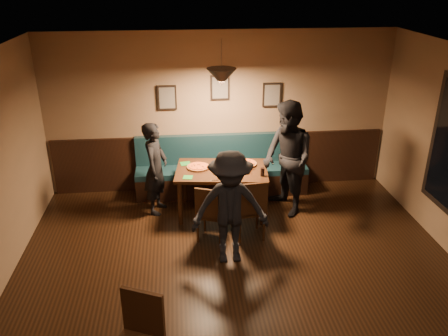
# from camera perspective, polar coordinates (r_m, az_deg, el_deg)

# --- Properties ---
(floor) EXTENTS (7.00, 7.00, 0.00)m
(floor) POSITION_cam_1_polar(r_m,az_deg,el_deg) (5.63, 3.12, -17.74)
(floor) COLOR black
(floor) RESTS_ON ground
(ceiling) EXTENTS (7.00, 7.00, 0.00)m
(ceiling) POSITION_cam_1_polar(r_m,az_deg,el_deg) (4.32, 3.95, 11.34)
(ceiling) COLOR silver
(ceiling) RESTS_ON ground
(wall_back) EXTENTS (6.00, 0.00, 6.00)m
(wall_back) POSITION_cam_1_polar(r_m,az_deg,el_deg) (8.04, -0.51, 6.89)
(wall_back) COLOR #8C704F
(wall_back) RESTS_ON ground
(wainscot) EXTENTS (5.88, 0.06, 1.00)m
(wainscot) POSITION_cam_1_polar(r_m,az_deg,el_deg) (8.31, -0.47, 0.88)
(wainscot) COLOR black
(wainscot) RESTS_ON ground
(booth_bench) EXTENTS (3.00, 0.60, 1.00)m
(booth_bench) POSITION_cam_1_polar(r_m,az_deg,el_deg) (8.07, -0.28, 0.15)
(booth_bench) COLOR #0F232D
(booth_bench) RESTS_ON ground
(picture_left) EXTENTS (0.32, 0.04, 0.42)m
(picture_left) POSITION_cam_1_polar(r_m,az_deg,el_deg) (7.89, -7.09, 8.67)
(picture_left) COLOR black
(picture_left) RESTS_ON wall_back
(picture_center) EXTENTS (0.32, 0.04, 0.42)m
(picture_center) POSITION_cam_1_polar(r_m,az_deg,el_deg) (7.89, -0.50, 9.96)
(picture_center) COLOR black
(picture_center) RESTS_ON wall_back
(picture_right) EXTENTS (0.32, 0.04, 0.42)m
(picture_right) POSITION_cam_1_polar(r_m,az_deg,el_deg) (8.06, 5.97, 9.03)
(picture_right) COLOR black
(picture_right) RESTS_ON wall_back
(pendant_lamp) EXTENTS (0.44, 0.44, 0.25)m
(pendant_lamp) POSITION_cam_1_polar(r_m,az_deg,el_deg) (6.83, -0.31, 11.24)
(pendant_lamp) COLOR black
(pendant_lamp) RESTS_ON ceiling
(dining_table) EXTENTS (1.54, 1.09, 0.77)m
(dining_table) POSITION_cam_1_polar(r_m,az_deg,el_deg) (7.45, -0.28, -2.90)
(dining_table) COLOR black
(dining_table) RESTS_ON floor
(chair_near_left) EXTENTS (0.51, 0.51, 0.89)m
(chair_near_left) POSITION_cam_1_polar(r_m,az_deg,el_deg) (6.73, -1.49, -5.44)
(chair_near_left) COLOR black
(chair_near_left) RESTS_ON floor
(chair_near_right) EXTENTS (0.47, 0.47, 0.97)m
(chair_near_right) POSITION_cam_1_polar(r_m,az_deg,el_deg) (6.77, 3.13, -4.93)
(chair_near_right) COLOR black
(chair_near_right) RESTS_ON floor
(diner_left) EXTENTS (0.50, 0.64, 1.53)m
(diner_left) POSITION_cam_1_polar(r_m,az_deg,el_deg) (7.42, -8.49, -0.05)
(diner_left) COLOR black
(diner_left) RESTS_ON floor
(diner_right) EXTENTS (0.96, 1.08, 1.86)m
(diner_right) POSITION_cam_1_polar(r_m,az_deg,el_deg) (7.34, 7.89, 1.11)
(diner_right) COLOR black
(diner_right) RESTS_ON floor
(diner_front) EXTENTS (1.04, 0.61, 1.60)m
(diner_front) POSITION_cam_1_polar(r_m,az_deg,el_deg) (6.08, 0.77, -4.99)
(diner_front) COLOR black
(diner_front) RESTS_ON floor
(pizza_a) EXTENTS (0.39, 0.39, 0.04)m
(pizza_a) POSITION_cam_1_polar(r_m,az_deg,el_deg) (7.34, -3.23, 0.15)
(pizza_a) COLOR orange
(pizza_a) RESTS_ON dining_table
(pizza_b) EXTENTS (0.39, 0.39, 0.04)m
(pizza_b) POSITION_cam_1_polar(r_m,az_deg,el_deg) (7.13, 0.32, -0.57)
(pizza_b) COLOR orange
(pizza_b) RESTS_ON dining_table
(pizza_c) EXTENTS (0.45, 0.45, 0.04)m
(pizza_c) POSITION_cam_1_polar(r_m,az_deg,el_deg) (7.46, 2.62, 0.56)
(pizza_c) COLOR orange
(pizza_c) RESTS_ON dining_table
(soda_glass) EXTENTS (0.08, 0.08, 0.13)m
(soda_glass) POSITION_cam_1_polar(r_m,az_deg,el_deg) (7.06, 4.80, -0.49)
(soda_glass) COLOR black
(soda_glass) RESTS_ON dining_table
(tabasco_bottle) EXTENTS (0.03, 0.03, 0.12)m
(tabasco_bottle) POSITION_cam_1_polar(r_m,az_deg,el_deg) (7.27, 3.42, 0.25)
(tabasco_bottle) COLOR #A00506
(tabasco_bottle) RESTS_ON dining_table
(napkin_a) EXTENTS (0.18, 0.18, 0.01)m
(napkin_a) POSITION_cam_1_polar(r_m,az_deg,el_deg) (7.52, -4.81, 0.55)
(napkin_a) COLOR #1C6A20
(napkin_a) RESTS_ON dining_table
(napkin_b) EXTENTS (0.16, 0.16, 0.01)m
(napkin_b) POSITION_cam_1_polar(r_m,az_deg,el_deg) (7.03, -4.51, -1.16)
(napkin_b) COLOR #207B26
(napkin_b) RESTS_ON dining_table
(cutlery_set) EXTENTS (0.20, 0.04, 0.00)m
(cutlery_set) POSITION_cam_1_polar(r_m,az_deg,el_deg) (6.92, -0.30, -1.49)
(cutlery_set) COLOR silver
(cutlery_set) RESTS_ON dining_table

